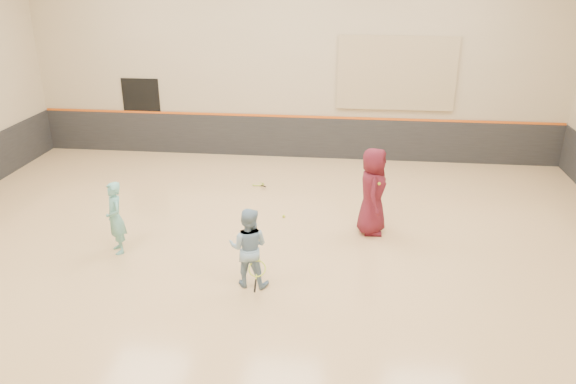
# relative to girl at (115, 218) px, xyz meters

# --- Properties ---
(room) EXTENTS (15.04, 12.04, 6.22)m
(room) POSITION_rel_girl_xyz_m (2.81, 0.25, 0.09)
(room) COLOR tan
(room) RESTS_ON ground
(wainscot_back) EXTENTS (14.90, 0.04, 1.20)m
(wainscot_back) POSITION_rel_girl_xyz_m (2.81, 6.22, -0.12)
(wainscot_back) COLOR #232326
(wainscot_back) RESTS_ON floor
(accent_stripe) EXTENTS (14.90, 0.03, 0.06)m
(accent_stripe) POSITION_rel_girl_xyz_m (2.81, 6.21, 0.50)
(accent_stripe) COLOR #D85914
(accent_stripe) RESTS_ON wall_back
(acoustic_panel) EXTENTS (3.20, 0.08, 2.00)m
(acoustic_panel) POSITION_rel_girl_xyz_m (5.61, 6.20, 1.78)
(acoustic_panel) COLOR tan
(acoustic_panel) RESTS_ON wall_back
(doorway) EXTENTS (1.10, 0.05, 2.20)m
(doorway) POSITION_rel_girl_xyz_m (-1.69, 6.23, 0.38)
(doorway) COLOR black
(doorway) RESTS_ON floor
(girl) EXTENTS (0.59, 0.63, 1.45)m
(girl) POSITION_rel_girl_xyz_m (0.00, 0.00, 0.00)
(girl) COLOR #69B7B5
(girl) RESTS_ON floor
(instructor) EXTENTS (0.74, 0.59, 1.45)m
(instructor) POSITION_rel_girl_xyz_m (2.77, -0.91, 0.00)
(instructor) COLOR #7EA2C3
(instructor) RESTS_ON floor
(young_man) EXTENTS (0.60, 0.91, 1.85)m
(young_man) POSITION_rel_girl_xyz_m (4.94, 1.44, 0.20)
(young_man) COLOR #5B1523
(young_man) RESTS_ON floor
(held_racket) EXTENTS (0.51, 0.51, 0.49)m
(held_racket) POSITION_rel_girl_xyz_m (2.96, -1.18, -0.25)
(held_racket) COLOR #BAD62E
(held_racket) RESTS_ON instructor
(spare_racket) EXTENTS (0.68, 0.68, 0.15)m
(spare_racket) POSITION_rel_girl_xyz_m (2.14, 3.86, -0.65)
(spare_racket) COLOR #92B828
(spare_racket) RESTS_ON floor
(ball_under_racket) EXTENTS (0.07, 0.07, 0.07)m
(ball_under_racket) POSITION_rel_girl_xyz_m (2.80, -0.12, -0.69)
(ball_under_racket) COLOR #C2E134
(ball_under_racket) RESTS_ON floor
(ball_in_hand) EXTENTS (0.07, 0.07, 0.07)m
(ball_in_hand) POSITION_rel_girl_xyz_m (5.04, 1.22, 0.46)
(ball_in_hand) COLOR #CAEA36
(ball_in_hand) RESTS_ON young_man
(ball_beside_spare) EXTENTS (0.07, 0.07, 0.07)m
(ball_beside_spare) POSITION_rel_girl_xyz_m (3.03, 1.94, -0.69)
(ball_beside_spare) COLOR #CADF34
(ball_beside_spare) RESTS_ON floor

